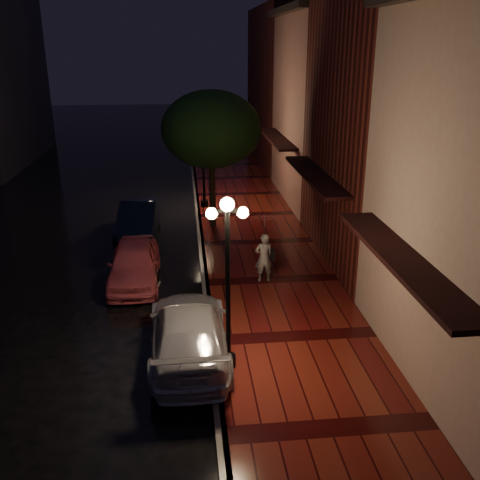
# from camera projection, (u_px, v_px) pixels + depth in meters

# --- Properties ---
(ground) EXTENTS (120.00, 120.00, 0.00)m
(ground) POSITION_uv_depth(u_px,v_px,m) (206.00, 287.00, 17.89)
(ground) COLOR black
(ground) RESTS_ON ground
(sidewalk) EXTENTS (4.50, 60.00, 0.15)m
(sidewalk) POSITION_uv_depth(u_px,v_px,m) (272.00, 282.00, 18.09)
(sidewalk) COLOR #480D0D
(sidewalk) RESTS_ON ground
(curb) EXTENTS (0.25, 60.00, 0.15)m
(curb) POSITION_uv_depth(u_px,v_px,m) (205.00, 285.00, 17.87)
(curb) COLOR #595451
(curb) RESTS_ON ground
(storefront_mid) EXTENTS (5.00, 8.00, 11.00)m
(storefront_mid) POSITION_uv_depth(u_px,v_px,m) (401.00, 110.00, 18.57)
(storefront_mid) COLOR #511914
(storefront_mid) RESTS_ON ground
(storefront_far) EXTENTS (5.00, 8.00, 9.00)m
(storefront_far) POSITION_uv_depth(u_px,v_px,m) (336.00, 112.00, 26.38)
(storefront_far) COLOR #8C5951
(storefront_far) RESTS_ON ground
(storefront_extra) EXTENTS (5.00, 12.00, 10.00)m
(storefront_extra) POSITION_uv_depth(u_px,v_px,m) (296.00, 87.00, 35.56)
(storefront_extra) COLOR #511914
(storefront_extra) RESTS_ON ground
(streetlamp_near) EXTENTS (0.96, 0.36, 4.31)m
(streetlamp_near) POSITION_uv_depth(u_px,v_px,m) (228.00, 275.00, 12.36)
(streetlamp_near) COLOR black
(streetlamp_near) RESTS_ON sidewalk
(streetlamp_far) EXTENTS (0.96, 0.36, 4.31)m
(streetlamp_far) POSITION_uv_depth(u_px,v_px,m) (203.00, 157.00, 25.44)
(streetlamp_far) COLOR black
(streetlamp_far) RESTS_ON sidewalk
(street_tree) EXTENTS (4.16, 4.16, 5.80)m
(street_tree) POSITION_uv_depth(u_px,v_px,m) (212.00, 132.00, 22.10)
(street_tree) COLOR black
(street_tree) RESTS_ON sidewalk
(pink_car) EXTENTS (1.70, 4.13, 1.40)m
(pink_car) POSITION_uv_depth(u_px,v_px,m) (134.00, 263.00, 17.97)
(pink_car) COLOR #E35D6A
(pink_car) RESTS_ON ground
(navy_car) EXTENTS (1.71, 4.42, 1.43)m
(navy_car) POSITION_uv_depth(u_px,v_px,m) (139.00, 220.00, 22.43)
(navy_car) COLOR black
(navy_car) RESTS_ON ground
(silver_car) EXTENTS (2.05, 4.92, 1.42)m
(silver_car) POSITION_uv_depth(u_px,v_px,m) (189.00, 332.00, 13.65)
(silver_car) COLOR #AFAEB6
(silver_car) RESTS_ON ground
(woman_with_umbrella) EXTENTS (0.97, 0.99, 2.33)m
(woman_with_umbrella) POSITION_uv_depth(u_px,v_px,m) (264.00, 238.00, 17.46)
(woman_with_umbrella) COLOR white
(woman_with_umbrella) RESTS_ON sidewalk
(parking_meter) EXTENTS (0.14, 0.11, 1.49)m
(parking_meter) POSITION_uv_depth(u_px,v_px,m) (227.00, 279.00, 15.94)
(parking_meter) COLOR black
(parking_meter) RESTS_ON sidewalk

